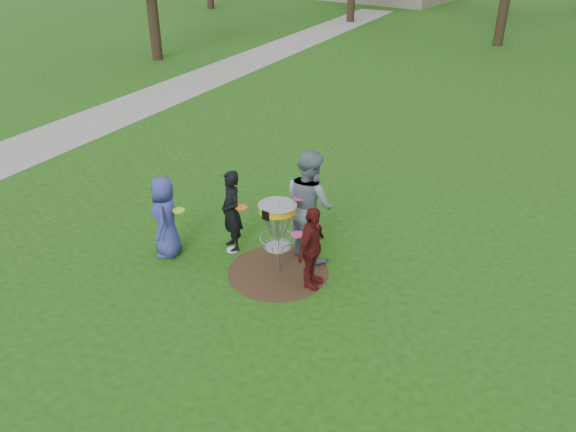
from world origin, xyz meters
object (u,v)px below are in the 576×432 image
Objects in this scene: player_grey at (309,204)px; player_maroon at (312,248)px; player_black at (231,211)px; disc_golf_basket at (278,222)px; player_blue at (165,217)px.

player_maroon is (0.61, -0.82, -0.29)m from player_grey.
player_grey is at bearing 56.62° from player_black.
player_black reaches higher than disc_golf_basket.
player_maroon is at bearing 146.83° from player_grey.
disc_golf_basket is at bearing 82.33° from player_maroon.
player_maroon is at bearing 24.20° from player_black.
disc_golf_basket is (1.18, -0.16, 0.23)m from player_black.
player_blue is at bearing -105.97° from player_black.
player_black is at bearing 48.33° from player_grey.
disc_golf_basket is at bearing 21.04° from player_black.
player_blue is 1.12× the size of disc_golf_basket.
player_maroon is 1.07× the size of disc_golf_basket.
disc_golf_basket is at bearing 104.59° from player_grey.
player_black is (0.84, 0.85, 0.01)m from player_blue.
player_grey is 1.39× the size of player_maroon.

